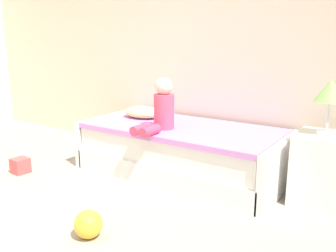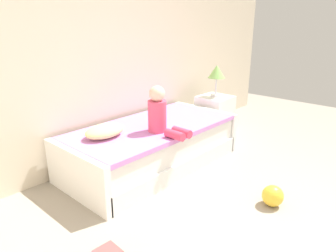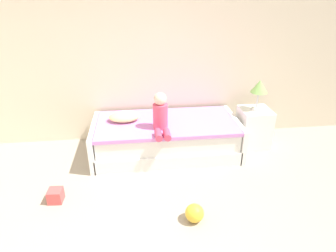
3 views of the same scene
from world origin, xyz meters
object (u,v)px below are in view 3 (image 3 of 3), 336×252
object	(u,v)px
child_figure	(161,115)
toy_ball	(195,213)
bed	(166,137)
pillow	(124,117)
table_lamp	(259,88)
toy_block	(56,196)
nightstand	(253,128)

from	to	relation	value
child_figure	toy_ball	world-z (taller)	child_figure
bed	pillow	size ratio (longest dim) A/B	4.80
table_lamp	toy_ball	world-z (taller)	table_lamp
bed	toy_ball	xyz separation A→B (m)	(0.14, -1.44, -0.15)
bed	toy_block	bearing A→B (deg)	-145.42
bed	table_lamp	size ratio (longest dim) A/B	4.69
toy_ball	bed	bearing A→B (deg)	95.64
nightstand	toy_block	xyz separation A→B (m)	(-2.73, -1.00, -0.22)
pillow	toy_ball	distance (m)	1.77
table_lamp	toy_block	world-z (taller)	table_lamp
nightstand	toy_ball	bearing A→B (deg)	-129.07
toy_block	toy_ball	bearing A→B (deg)	-17.67
child_figure	toy_block	distance (m)	1.61
nightstand	table_lamp	world-z (taller)	table_lamp
nightstand	child_figure	xyz separation A→B (m)	(-1.45, -0.28, 0.40)
nightstand	child_figure	distance (m)	1.53
bed	child_figure	world-z (taller)	child_figure
toy_ball	child_figure	bearing A→B (deg)	101.09
table_lamp	toy_block	xyz separation A→B (m)	(-2.73, -1.00, -0.86)
bed	child_figure	distance (m)	0.52
table_lamp	toy_ball	size ratio (longest dim) A/B	2.25
table_lamp	child_figure	size ratio (longest dim) A/B	0.88
pillow	toy_block	distance (m)	1.41
toy_ball	nightstand	bearing A→B (deg)	50.93
nightstand	table_lamp	xyz separation A→B (m)	(0.00, 0.00, 0.64)
toy_block	table_lamp	bearing A→B (deg)	20.12
pillow	toy_block	world-z (taller)	pillow
nightstand	toy_block	size ratio (longest dim) A/B	3.82
toy_ball	toy_block	size ratio (longest dim) A/B	1.27
child_figure	pillow	bearing A→B (deg)	146.46
pillow	table_lamp	bearing A→B (deg)	-1.55
bed	child_figure	xyz separation A→B (m)	(-0.10, -0.23, 0.46)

